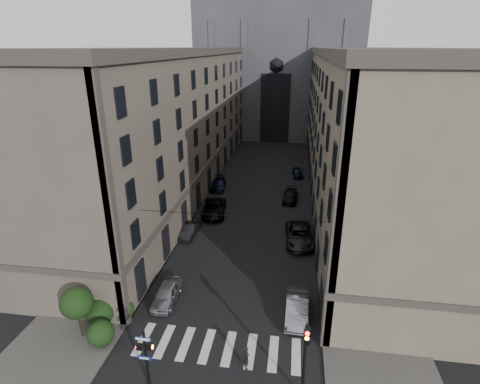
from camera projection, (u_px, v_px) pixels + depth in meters
The scene contains 19 objects.
sidewalk_left at pixel (191, 184), 55.28m from camera, with size 7.00×80.00×0.15m, color #383533.
sidewalk_right at pixel (336, 191), 52.39m from camera, with size 7.00×80.00×0.15m, color #383533.
zebra_crossing at pixel (218, 347), 25.28m from camera, with size 11.00×3.20×0.01m, color beige.
building_left at pixel (167, 120), 52.33m from camera, with size 13.60×60.60×18.85m.
building_right at pixel (366, 126), 48.62m from camera, with size 13.60×60.60×18.85m.
gothic_tower at pixel (280, 52), 83.32m from camera, with size 35.00×23.00×58.00m.
pedestrian_signal_left at pixel (146, 354), 21.70m from camera, with size 1.02×0.38×4.00m.
traffic_light_right at pixel (305, 353), 20.48m from camera, with size 0.34×0.50×5.20m.
shrub_cluster at pixel (94, 313), 25.84m from camera, with size 3.90×4.40×3.90m.
tram_wires at pixel (262, 139), 50.89m from camera, with size 14.00×60.00×0.43m.
car_left_near at pixel (167, 294), 29.60m from camera, with size 1.69×4.20×1.43m, color gray.
car_left_midnear at pixel (190, 231), 39.94m from camera, with size 1.35×3.86×1.27m, color black.
car_left_midfar at pixel (214, 208), 45.01m from camera, with size 2.64×5.73×1.59m, color black.
car_left_far at pixel (219, 184), 53.32m from camera, with size 1.90×4.68×1.36m, color black.
car_right_near at pixel (297, 308), 27.94m from camera, with size 1.64×4.70×1.55m, color slate.
car_right_midnear at pixel (299, 235), 38.51m from camera, with size 2.74×5.95×1.65m, color black.
car_right_midfar at pixel (290, 196), 49.15m from camera, with size 1.84×4.53×1.31m, color black.
car_right_far at pixel (298, 172), 58.45m from camera, with size 1.52×3.77×1.28m, color black.
pedestrian at pixel (246, 357), 23.40m from camera, with size 0.60×0.40×1.65m, color black.
Camera 1 is at (4.40, -14.32, 18.96)m, focal length 28.00 mm.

